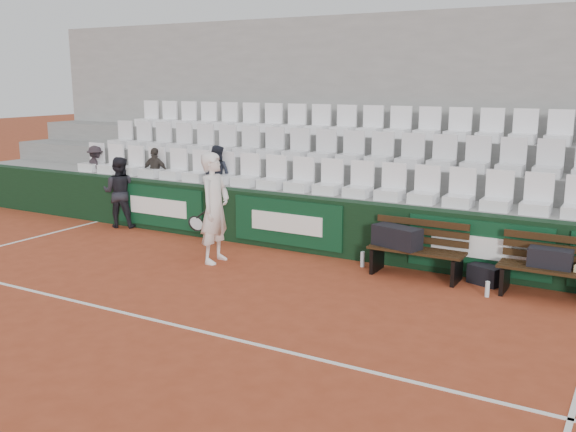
{
  "coord_description": "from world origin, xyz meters",
  "views": [
    {
      "loc": [
        5.41,
        -5.92,
        3.05
      ],
      "look_at": [
        0.64,
        2.4,
        1.0
      ],
      "focal_mm": 40.0,
      "sensor_mm": 36.0,
      "label": 1
    }
  ],
  "objects_px": {
    "sports_bag_left": "(397,237)",
    "spectator_b": "(155,152)",
    "tennis_player": "(215,208)",
    "water_bottle_near": "(363,259)",
    "ball_kid": "(120,192)",
    "spectator_a": "(95,148)",
    "bench_left": "(416,263)",
    "bench_right": "(552,284)",
    "spectator_c": "(216,153)",
    "sports_bag_right": "(550,258)",
    "sports_bag_ground": "(485,275)",
    "water_bottle_far": "(487,289)"
  },
  "relations": [
    {
      "from": "sports_bag_left",
      "to": "ball_kid",
      "type": "relative_size",
      "value": 0.52
    },
    {
      "from": "sports_bag_ground",
      "to": "spectator_c",
      "type": "xyz_separation_m",
      "value": [
        -5.6,
        0.85,
        1.46
      ]
    },
    {
      "from": "sports_bag_left",
      "to": "spectator_b",
      "type": "xyz_separation_m",
      "value": [
        -5.86,
        1.05,
        0.92
      ]
    },
    {
      "from": "spectator_a",
      "to": "bench_left",
      "type": "bearing_deg",
      "value": -167.77
    },
    {
      "from": "bench_left",
      "to": "sports_bag_ground",
      "type": "distance_m",
      "value": 1.06
    },
    {
      "from": "sports_bag_ground",
      "to": "water_bottle_near",
      "type": "height_order",
      "value": "sports_bag_ground"
    },
    {
      "from": "sports_bag_right",
      "to": "spectator_b",
      "type": "relative_size",
      "value": 0.55
    },
    {
      "from": "bench_right",
      "to": "sports_bag_left",
      "type": "height_order",
      "value": "sports_bag_left"
    },
    {
      "from": "bench_left",
      "to": "spectator_c",
      "type": "height_order",
      "value": "spectator_c"
    },
    {
      "from": "spectator_b",
      "to": "spectator_a",
      "type": "bearing_deg",
      "value": -9.16
    },
    {
      "from": "bench_left",
      "to": "spectator_c",
      "type": "relative_size",
      "value": 1.24
    },
    {
      "from": "water_bottle_near",
      "to": "tennis_player",
      "type": "xyz_separation_m",
      "value": [
        -2.29,
        -0.96,
        0.8
      ]
    },
    {
      "from": "water_bottle_near",
      "to": "spectator_a",
      "type": "height_order",
      "value": "spectator_a"
    },
    {
      "from": "sports_bag_left",
      "to": "water_bottle_far",
      "type": "height_order",
      "value": "sports_bag_left"
    },
    {
      "from": "spectator_c",
      "to": "sports_bag_right",
      "type": "bearing_deg",
      "value": 166.82
    },
    {
      "from": "ball_kid",
      "to": "spectator_b",
      "type": "xyz_separation_m",
      "value": [
        0.35,
        0.74,
        0.8
      ]
    },
    {
      "from": "water_bottle_near",
      "to": "spectator_a",
      "type": "relative_size",
      "value": 0.25
    },
    {
      "from": "bench_right",
      "to": "sports_bag_right",
      "type": "distance_m",
      "value": 0.37
    },
    {
      "from": "spectator_a",
      "to": "spectator_b",
      "type": "distance_m",
      "value": 1.78
    },
    {
      "from": "bench_right",
      "to": "water_bottle_far",
      "type": "bearing_deg",
      "value": -156.05
    },
    {
      "from": "bench_right",
      "to": "water_bottle_near",
      "type": "xyz_separation_m",
      "value": [
        -2.96,
        0.14,
        -0.1
      ]
    },
    {
      "from": "bench_right",
      "to": "water_bottle_far",
      "type": "height_order",
      "value": "bench_right"
    },
    {
      "from": "sports_bag_right",
      "to": "water_bottle_near",
      "type": "relative_size",
      "value": 2.26
    },
    {
      "from": "tennis_player",
      "to": "spectator_c",
      "type": "relative_size",
      "value": 1.55
    },
    {
      "from": "sports_bag_left",
      "to": "spectator_a",
      "type": "relative_size",
      "value": 0.76
    },
    {
      "from": "tennis_player",
      "to": "ball_kid",
      "type": "bearing_deg",
      "value": 160.76
    },
    {
      "from": "bench_right",
      "to": "sports_bag_left",
      "type": "distance_m",
      "value": 2.37
    },
    {
      "from": "water_bottle_near",
      "to": "tennis_player",
      "type": "bearing_deg",
      "value": -157.27
    },
    {
      "from": "tennis_player",
      "to": "spectator_b",
      "type": "bearing_deg",
      "value": 147.3
    },
    {
      "from": "sports_bag_left",
      "to": "spectator_c",
      "type": "distance_m",
      "value": 4.48
    },
    {
      "from": "bench_right",
      "to": "sports_bag_left",
      "type": "bearing_deg",
      "value": 179.57
    },
    {
      "from": "sports_bag_ground",
      "to": "water_bottle_near",
      "type": "distance_m",
      "value": 1.98
    },
    {
      "from": "sports_bag_left",
      "to": "spectator_c",
      "type": "height_order",
      "value": "spectator_c"
    },
    {
      "from": "water_bottle_far",
      "to": "spectator_a",
      "type": "distance_m",
      "value": 9.38
    },
    {
      "from": "sports_bag_ground",
      "to": "spectator_b",
      "type": "height_order",
      "value": "spectator_b"
    },
    {
      "from": "sports_bag_left",
      "to": "spectator_c",
      "type": "xyz_separation_m",
      "value": [
        -4.24,
        1.05,
        0.99
      ]
    },
    {
      "from": "sports_bag_right",
      "to": "spectator_b",
      "type": "height_order",
      "value": "spectator_b"
    },
    {
      "from": "spectator_b",
      "to": "bench_right",
      "type": "bearing_deg",
      "value": 163.42
    },
    {
      "from": "sports_bag_left",
      "to": "sports_bag_ground",
      "type": "height_order",
      "value": "sports_bag_left"
    },
    {
      "from": "water_bottle_near",
      "to": "spectator_a",
      "type": "distance_m",
      "value": 7.21
    },
    {
      "from": "sports_bag_right",
      "to": "ball_kid",
      "type": "relative_size",
      "value": 0.4
    },
    {
      "from": "sports_bag_left",
      "to": "spectator_b",
      "type": "height_order",
      "value": "spectator_b"
    },
    {
      "from": "water_bottle_near",
      "to": "water_bottle_far",
      "type": "bearing_deg",
      "value": -13.16
    },
    {
      "from": "water_bottle_near",
      "to": "water_bottle_far",
      "type": "relative_size",
      "value": 1.13
    },
    {
      "from": "water_bottle_near",
      "to": "ball_kid",
      "type": "height_order",
      "value": "ball_kid"
    },
    {
      "from": "ball_kid",
      "to": "tennis_player",
      "type": "bearing_deg",
      "value": 137.2
    },
    {
      "from": "bench_left",
      "to": "tennis_player",
      "type": "bearing_deg",
      "value": -165.04
    },
    {
      "from": "bench_right",
      "to": "water_bottle_near",
      "type": "bearing_deg",
      "value": 177.28
    },
    {
      "from": "sports_bag_left",
      "to": "sports_bag_right",
      "type": "distance_m",
      "value": 2.27
    },
    {
      "from": "bench_right",
      "to": "spectator_a",
      "type": "xyz_separation_m",
      "value": [
        -9.98,
        1.07,
        1.29
      ]
    }
  ]
}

